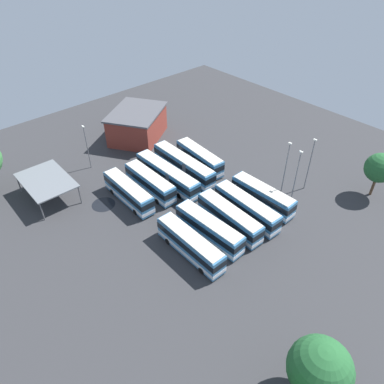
% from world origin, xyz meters
% --- Properties ---
extents(ground_plane, '(93.90, 93.90, 0.00)m').
position_xyz_m(ground_plane, '(0.00, 0.00, 0.00)').
color(ground_plane, '#333335').
extents(bus_row0_slot0, '(11.14, 2.67, 3.55)m').
position_xyz_m(bus_row0_slot0, '(-7.57, -7.60, 1.88)').
color(bus_row0_slot0, teal).
rests_on(bus_row0_slot0, ground_plane).
extents(bus_row0_slot1, '(11.99, 2.99, 3.55)m').
position_xyz_m(bus_row0_slot1, '(-7.75, -3.52, 1.88)').
color(bus_row0_slot1, teal).
rests_on(bus_row0_slot1, ground_plane).
extents(bus_row0_slot2, '(11.70, 3.00, 3.55)m').
position_xyz_m(bus_row0_slot2, '(-7.52, 0.07, 1.88)').
color(bus_row0_slot2, teal).
rests_on(bus_row0_slot2, ground_plane).
extents(bus_row0_slot3, '(11.56, 2.82, 3.55)m').
position_xyz_m(bus_row0_slot3, '(-7.20, 3.96, 1.88)').
color(bus_row0_slot3, teal).
rests_on(bus_row0_slot3, ground_plane).
extents(bus_row0_slot4, '(11.63, 2.66, 3.55)m').
position_xyz_m(bus_row0_slot4, '(-7.65, 8.03, 1.88)').
color(bus_row0_slot4, teal).
rests_on(bus_row0_slot4, ground_plane).
extents(bus_row1_slot0, '(11.24, 3.39, 3.55)m').
position_xyz_m(bus_row1_slot0, '(7.38, -7.84, 1.88)').
color(bus_row1_slot0, teal).
rests_on(bus_row1_slot0, ground_plane).
extents(bus_row1_slot1, '(14.33, 2.75, 3.55)m').
position_xyz_m(bus_row1_slot1, '(7.56, -4.15, 1.88)').
color(bus_row1_slot1, teal).
rests_on(bus_row1_slot1, ground_plane).
extents(bus_row1_slot2, '(14.31, 2.60, 3.55)m').
position_xyz_m(bus_row1_slot2, '(7.12, -0.03, 1.88)').
color(bus_row1_slot2, teal).
rests_on(bus_row1_slot2, ground_plane).
extents(bus_row1_slot3, '(11.07, 2.61, 3.55)m').
position_xyz_m(bus_row1_slot3, '(7.41, 3.50, 1.88)').
color(bus_row1_slot3, teal).
rests_on(bus_row1_slot3, ground_plane).
extents(bus_row1_slot4, '(11.18, 2.72, 3.55)m').
position_xyz_m(bus_row1_slot4, '(7.69, 7.64, 1.88)').
color(bus_row1_slot4, teal).
rests_on(bus_row1_slot4, ground_plane).
extents(depot_building, '(14.39, 15.17, 5.97)m').
position_xyz_m(depot_building, '(23.97, -5.86, 3.01)').
color(depot_building, maroon).
rests_on(depot_building, ground_plane).
extents(maintenance_shelter, '(10.30, 7.12, 3.58)m').
position_xyz_m(maintenance_shelter, '(17.41, 16.76, 3.41)').
color(maintenance_shelter, slate).
rests_on(maintenance_shelter, ground_plane).
extents(lamp_post_by_building, '(0.56, 0.28, 9.61)m').
position_xyz_m(lamp_post_by_building, '(-9.60, -16.61, 5.23)').
color(lamp_post_by_building, slate).
rests_on(lamp_post_by_building, ground_plane).
extents(lamp_post_mid_lot, '(0.56, 0.28, 9.69)m').
position_xyz_m(lamp_post_mid_lot, '(-10.25, -11.85, 5.27)').
color(lamp_post_mid_lot, slate).
rests_on(lamp_post_mid_lot, ground_plane).
extents(lamp_post_near_entrance, '(0.56, 0.28, 8.56)m').
position_xyz_m(lamp_post_near_entrance, '(20.71, 7.26, 4.70)').
color(lamp_post_near_entrance, slate).
rests_on(lamp_post_near_entrance, ground_plane).
extents(lamp_post_far_corner, '(0.56, 0.28, 9.47)m').
position_xyz_m(lamp_post_far_corner, '(-7.47, -13.03, 5.16)').
color(lamp_post_far_corner, slate).
rests_on(lamp_post_far_corner, ground_plane).
extents(tree_south_edge, '(4.82, 4.82, 7.79)m').
position_xyz_m(tree_south_edge, '(-18.08, -23.43, 5.36)').
color(tree_south_edge, brown).
rests_on(tree_south_edge, ground_plane).
extents(tree_northwest, '(6.06, 6.06, 8.04)m').
position_xyz_m(tree_northwest, '(-29.45, 11.72, 5.00)').
color(tree_northwest, brown).
rests_on(tree_northwest, ground_plane).
extents(puddle_front_lane, '(3.81, 3.81, 0.01)m').
position_xyz_m(puddle_front_lane, '(9.82, 11.31, 0.00)').
color(puddle_front_lane, black).
rests_on(puddle_front_lane, ground_plane).
extents(puddle_back_corner, '(2.22, 2.22, 0.01)m').
position_xyz_m(puddle_back_corner, '(-0.81, -3.02, 0.00)').
color(puddle_back_corner, black).
rests_on(puddle_back_corner, ground_plane).
extents(puddle_near_shelter, '(2.47, 2.47, 0.01)m').
position_xyz_m(puddle_near_shelter, '(11.08, -10.25, 0.00)').
color(puddle_near_shelter, black).
rests_on(puddle_near_shelter, ground_plane).
extents(puddle_centre_drain, '(2.00, 2.00, 0.01)m').
position_xyz_m(puddle_centre_drain, '(-0.84, -1.98, 0.00)').
color(puddle_centre_drain, black).
rests_on(puddle_centre_drain, ground_plane).
extents(puddle_between_rows, '(1.90, 1.90, 0.01)m').
position_xyz_m(puddle_between_rows, '(-7.70, -10.51, 0.00)').
color(puddle_between_rows, black).
rests_on(puddle_between_rows, ground_plane).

